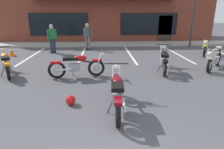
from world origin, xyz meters
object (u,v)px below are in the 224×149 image
Objects in this scene: person_in_shorts_foreground at (52,37)px; motorcycle_black_cruiser at (205,47)px; parking_lot_lamp_post at (196,0)px; traffic_cone at (11,51)px; motorcycle_blue_standard at (164,60)px; motorcycle_silver_naked at (6,63)px; motorcycle_red_sportbike at (77,65)px; motorcycle_green_cafe_racer at (214,57)px; helmet_on_pavement at (71,100)px; motorcycle_foreground_classic at (117,93)px; person_in_black_shirt at (87,35)px.

motorcycle_black_cruiser is at bearing -6.26° from person_in_shorts_foreground.
parking_lot_lamp_post is (9.14, 1.71, 2.13)m from person_in_shorts_foreground.
parking_lot_lamp_post is at bearing 11.97° from traffic_cone.
motorcycle_blue_standard is 1.24× the size of person_in_shorts_foreground.
motorcycle_silver_naked is 3.82m from traffic_cone.
motorcycle_black_cruiser is 4.59m from motorcycle_blue_standard.
parking_lot_lamp_post is at bearing 41.82° from motorcycle_red_sportbike.
motorcycle_black_cruiser is 1.11× the size of motorcycle_green_cafe_racer.
parking_lot_lamp_post reaches higher than motorcycle_red_sportbike.
motorcycle_silver_naked is 7.40× the size of helmet_on_pavement.
motorcycle_green_cafe_racer is 8.56m from person_in_shorts_foreground.
motorcycle_red_sportbike is 5.12m from person_in_shorts_foreground.
motorcycle_black_cruiser and motorcycle_silver_naked have the same top height.
motorcycle_foreground_classic is 5.09m from motorcycle_silver_naked.
motorcycle_black_cruiser reaches higher than traffic_cone.
helmet_on_pavement is at bearing -129.14° from parking_lot_lamp_post.
motorcycle_silver_naked is 1.15× the size of person_in_shorts_foreground.
person_in_black_shirt is (2.78, 5.32, 0.49)m from motorcycle_silver_naked.
motorcycle_red_sportbike is 3.49m from motorcycle_blue_standard.
helmet_on_pavement is (0.06, -8.07, -0.82)m from person_in_black_shirt.
motorcycle_green_cafe_racer is (4.32, 3.35, 0.07)m from motorcycle_foreground_classic.
motorcycle_green_cafe_racer is at bearing 28.62° from helmet_on_pavement.
motorcycle_black_cruiser is at bearing 68.03° from motorcycle_green_cafe_racer.
motorcycle_black_cruiser is 1.13× the size of person_in_shorts_foreground.
motorcycle_red_sportbike is 1.01× the size of motorcycle_blue_standard.
motorcycle_foreground_classic is 2.93m from motorcycle_red_sportbike.
person_in_black_shirt is at bearing 123.61° from motorcycle_blue_standard.
parking_lot_lamp_post reaches higher than motorcycle_silver_naked.
person_in_shorts_foreground is 6.44× the size of helmet_on_pavement.
helmet_on_pavement is (-5.51, -3.01, -0.40)m from motorcycle_green_cafe_racer.
motorcycle_green_cafe_racer is at bearing -105.51° from parking_lot_lamp_post.
helmet_on_pavement is (-6.73, -6.04, -0.33)m from motorcycle_black_cruiser.
motorcycle_red_sportbike is 5.62m from motorcycle_green_cafe_racer.
motorcycle_foreground_classic is at bearing -64.54° from motorcycle_red_sportbike.
motorcycle_silver_naked is at bearing 142.45° from motorcycle_foreground_classic.
motorcycle_silver_naked is at bearing -100.55° from person_in_shorts_foreground.
traffic_cone is (-2.14, -0.68, -0.69)m from person_in_shorts_foreground.
motorcycle_blue_standard is at bearing 56.47° from motorcycle_foreground_classic.
helmet_on_pavement is 7.58m from traffic_cone.
person_in_black_shirt is 0.35× the size of parking_lot_lamp_post.
parking_lot_lamp_post is at bearing 82.32° from motorcycle_black_cruiser.
motorcycle_red_sportbike is at bearing -44.29° from traffic_cone.
person_in_black_shirt is at bearing 163.31° from motorcycle_black_cruiser.
traffic_cone is (-5.38, 6.67, -0.20)m from motorcycle_foreground_classic.
motorcycle_blue_standard is at bearing -137.31° from motorcycle_black_cruiser.
traffic_cone is at bearing 110.68° from motorcycle_silver_naked.
person_in_shorts_foreground is (-1.98, 4.70, 0.49)m from motorcycle_red_sportbike.
person_in_black_shirt is (0.01, 5.77, 0.49)m from motorcycle_red_sportbike.
parking_lot_lamp_post is (5.90, 9.06, 2.62)m from motorcycle_foreground_classic.
helmet_on_pavement is 0.49× the size of traffic_cone.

